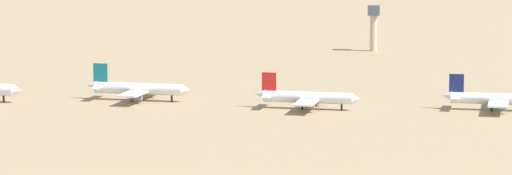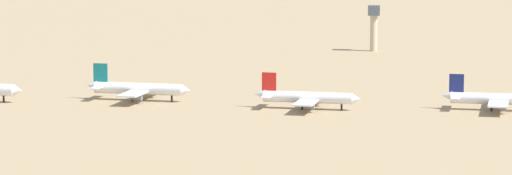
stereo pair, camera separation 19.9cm
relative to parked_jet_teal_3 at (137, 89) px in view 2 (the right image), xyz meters
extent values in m
plane|color=#9E8460|center=(55.00, 2.55, -3.80)|extent=(4000.00, 4000.00, 0.00)
cone|color=white|center=(-36.21, -9.86, 0.17)|extent=(3.24, 3.90, 3.59)
cylinder|color=black|center=(-41.13, -9.27, -2.76)|extent=(0.66, 0.66, 2.08)
cylinder|color=white|center=(0.35, -0.04, 0.03)|extent=(29.46, 6.90, 3.65)
cone|color=white|center=(16.15, -1.82, 0.03)|extent=(3.11, 3.76, 3.47)
cone|color=white|center=(-15.45, 1.74, 0.58)|extent=(3.98, 3.50, 3.11)
cube|color=#14727A|center=(-12.36, 1.39, 4.83)|extent=(4.77, 0.99, 5.94)
cube|color=white|center=(-11.95, 5.02, 0.40)|extent=(3.60, 6.50, 0.33)
cube|color=white|center=(-12.77, -2.24, 0.40)|extent=(3.60, 6.50, 0.33)
cube|color=white|center=(1.26, -0.14, -0.51)|extent=(9.45, 29.75, 0.51)
cylinder|color=slate|center=(2.93, 6.56, -1.79)|extent=(3.49, 2.37, 2.01)
cylinder|color=slate|center=(1.40, -7.05, -1.79)|extent=(3.49, 2.37, 2.01)
cylinder|color=black|center=(11.39, -1.28, -2.80)|extent=(0.64, 0.64, 2.01)
cylinder|color=black|center=(-0.77, 2.29, -2.80)|extent=(0.64, 0.64, 2.01)
cylinder|color=black|center=(-1.26, -2.06, -2.80)|extent=(0.64, 0.64, 2.01)
cylinder|color=white|center=(55.45, -11.11, -0.19)|extent=(27.71, 6.17, 3.44)
cone|color=white|center=(70.33, -12.61, -0.19)|extent=(2.89, 3.51, 3.27)
cone|color=white|center=(40.57, -9.62, 0.32)|extent=(3.71, 3.25, 2.92)
cube|color=red|center=(43.47, -9.91, 4.32)|extent=(4.49, 0.87, 5.59)
cube|color=white|center=(43.82, -6.49, 0.15)|extent=(3.32, 6.09, 0.31)
cube|color=white|center=(43.13, -13.33, 0.15)|extent=(3.32, 6.09, 0.31)
cube|color=white|center=(56.30, -11.20, -0.71)|extent=(8.57, 27.95, 0.48)
cylinder|color=slate|center=(57.80, -4.87, -1.91)|extent=(3.27, 2.19, 1.89)
cylinder|color=slate|center=(56.51, -17.70, -1.91)|extent=(3.27, 2.19, 1.89)
cylinder|color=black|center=(65.85, -12.16, -2.86)|extent=(0.60, 0.60, 1.89)
cylinder|color=black|center=(54.37, -8.93, -2.86)|extent=(0.60, 0.60, 1.89)
cylinder|color=black|center=(53.96, -13.04, -2.86)|extent=(0.60, 0.60, 1.89)
cylinder|color=white|center=(112.19, -6.74, -0.23)|extent=(27.44, 5.98, 3.40)
cone|color=white|center=(97.45, -5.33, 0.28)|extent=(3.66, 3.20, 2.89)
cube|color=navy|center=(100.33, -5.61, 4.24)|extent=(4.45, 0.84, 5.53)
cube|color=white|center=(100.65, -2.22, 0.11)|extent=(3.26, 6.02, 0.31)
cube|color=white|center=(100.01, -9.00, 0.11)|extent=(3.26, 6.02, 0.31)
cube|color=white|center=(113.04, -6.82, -0.74)|extent=(8.35, 27.66, 0.48)
cylinder|color=slate|center=(114.49, -0.55, -1.93)|extent=(3.23, 2.16, 1.87)
cylinder|color=slate|center=(113.28, -13.26, -1.93)|extent=(3.23, 2.16, 1.87)
cylinder|color=black|center=(111.12, -4.59, -2.87)|extent=(0.60, 0.60, 1.87)
cylinder|color=black|center=(110.73, -8.65, -2.87)|extent=(0.60, 0.60, 1.87)
cylinder|color=#C6B793|center=(70.18, 160.52, 4.10)|extent=(3.20, 3.20, 15.81)
cube|color=#4C5660|center=(70.18, 160.52, 14.24)|extent=(5.20, 5.20, 4.46)
camera|label=1|loc=(85.74, -374.81, 52.53)|focal=85.04mm
camera|label=2|loc=(85.93, -374.79, 52.53)|focal=85.04mm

